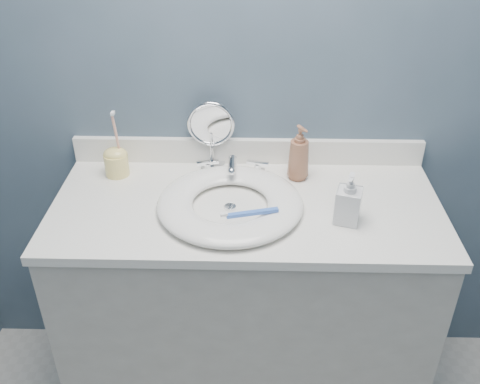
{
  "coord_description": "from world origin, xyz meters",
  "views": [
    {
      "loc": [
        0.02,
        -0.42,
        1.81
      ],
      "look_at": [
        -0.02,
        0.94,
        0.94
      ],
      "focal_mm": 40.0,
      "sensor_mm": 36.0,
      "label": 1
    }
  ],
  "objects_px": {
    "soap_bottle_amber": "(299,153)",
    "soap_bottle_clear": "(349,198)",
    "toothbrush_holder": "(116,160)",
    "makeup_mirror": "(211,131)"
  },
  "relations": [
    {
      "from": "makeup_mirror",
      "to": "soap_bottle_amber",
      "type": "relative_size",
      "value": 1.26
    },
    {
      "from": "soap_bottle_clear",
      "to": "toothbrush_holder",
      "type": "relative_size",
      "value": 0.69
    },
    {
      "from": "toothbrush_holder",
      "to": "soap_bottle_clear",
      "type": "bearing_deg",
      "value": -18.95
    },
    {
      "from": "soap_bottle_clear",
      "to": "toothbrush_holder",
      "type": "height_order",
      "value": "toothbrush_holder"
    },
    {
      "from": "soap_bottle_clear",
      "to": "soap_bottle_amber",
      "type": "bearing_deg",
      "value": 133.94
    },
    {
      "from": "soap_bottle_amber",
      "to": "soap_bottle_clear",
      "type": "bearing_deg",
      "value": -91.41
    },
    {
      "from": "makeup_mirror",
      "to": "soap_bottle_amber",
      "type": "distance_m",
      "value": 0.31
    },
    {
      "from": "makeup_mirror",
      "to": "soap_bottle_amber",
      "type": "bearing_deg",
      "value": -14.53
    },
    {
      "from": "makeup_mirror",
      "to": "soap_bottle_clear",
      "type": "bearing_deg",
      "value": -37.11
    },
    {
      "from": "makeup_mirror",
      "to": "soap_bottle_clear",
      "type": "relative_size",
      "value": 1.49
    }
  ]
}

